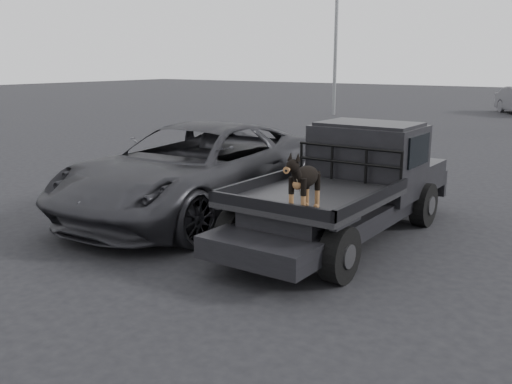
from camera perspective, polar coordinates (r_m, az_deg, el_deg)
The scene contains 6 objects.
ground at distance 8.15m, azimuth 2.29°, elevation -7.23°, with size 120.00×120.00×0.00m, color black.
flatbed_ute at distance 9.25m, azimuth 8.54°, elevation -1.91°, with size 2.00×5.40×0.92m, color black, non-canonical shape.
ute_cab at distance 9.91m, azimuth 11.18°, elevation 4.31°, with size 1.72×1.30×0.88m, color black, non-canonical shape.
headache_rack at distance 9.26m, azimuth 9.24°, elevation 2.76°, with size 1.80×0.08×0.55m, color black, non-canonical shape.
dog at distance 7.40m, azimuth 4.89°, elevation 1.05°, with size 0.32×0.60×0.74m, color black, non-canonical shape.
parked_suv at distance 10.70m, azimuth -6.11°, elevation 2.26°, with size 2.77×6.00×1.67m, color #2B2B2F.
Camera 1 is at (4.11, -6.45, 2.82)m, focal length 40.00 mm.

